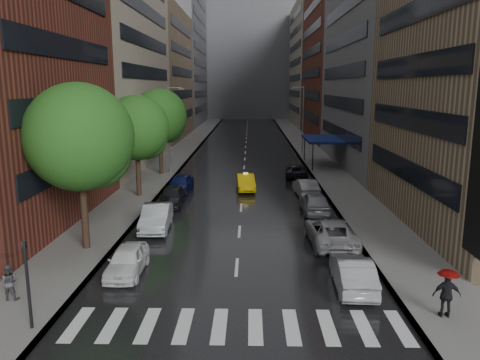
# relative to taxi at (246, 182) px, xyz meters

# --- Properties ---
(ground) EXTENTS (220.00, 220.00, 0.00)m
(ground) POSITION_rel_taxi_xyz_m (-0.28, -22.23, -0.71)
(ground) COLOR gray
(ground) RESTS_ON ground
(road) EXTENTS (14.00, 140.00, 0.01)m
(road) POSITION_rel_taxi_xyz_m (-0.28, 27.77, -0.71)
(road) COLOR black
(road) RESTS_ON ground
(sidewalk_left) EXTENTS (4.00, 140.00, 0.15)m
(sidewalk_left) POSITION_rel_taxi_xyz_m (-9.28, 27.77, -0.64)
(sidewalk_left) COLOR gray
(sidewalk_left) RESTS_ON ground
(sidewalk_right) EXTENTS (4.00, 140.00, 0.15)m
(sidewalk_right) POSITION_rel_taxi_xyz_m (8.72, 27.77, -0.64)
(sidewalk_right) COLOR gray
(sidewalk_right) RESTS_ON ground
(crosswalk) EXTENTS (13.15, 2.80, 0.01)m
(crosswalk) POSITION_rel_taxi_xyz_m (-0.08, -24.23, -0.70)
(crosswalk) COLOR silver
(crosswalk) RESTS_ON ground
(buildings_left) EXTENTS (8.00, 108.00, 38.00)m
(buildings_left) POSITION_rel_taxi_xyz_m (-15.28, 36.56, 15.27)
(buildings_left) COLOR maroon
(buildings_left) RESTS_ON ground
(buildings_right) EXTENTS (8.05, 109.10, 36.00)m
(buildings_right) POSITION_rel_taxi_xyz_m (14.72, 34.47, 14.32)
(buildings_right) COLOR #937A5B
(buildings_right) RESTS_ON ground
(building_far) EXTENTS (40.00, 14.00, 32.00)m
(building_far) POSITION_rel_taxi_xyz_m (-0.28, 95.77, 15.29)
(building_far) COLOR slate
(building_far) RESTS_ON ground
(tree_near) EXTENTS (5.89, 5.89, 9.39)m
(tree_near) POSITION_rel_taxi_xyz_m (-8.88, -15.84, 5.72)
(tree_near) COLOR #382619
(tree_near) RESTS_ON ground
(tree_mid) EXTENTS (5.31, 5.31, 8.46)m
(tree_mid) POSITION_rel_taxi_xyz_m (-8.88, -2.99, 5.07)
(tree_mid) COLOR #382619
(tree_mid) RESTS_ON ground
(tree_far) EXTENTS (5.59, 5.59, 8.91)m
(tree_far) POSITION_rel_taxi_xyz_m (-8.88, 6.98, 5.39)
(tree_far) COLOR #382619
(tree_far) RESTS_ON ground
(taxi) EXTENTS (1.86, 4.44, 1.43)m
(taxi) POSITION_rel_taxi_xyz_m (0.00, 0.00, 0.00)
(taxi) COLOR yellow
(taxi) RESTS_ON ground
(parked_cars_left) EXTENTS (2.15, 22.44, 1.61)m
(parked_cars_left) POSITION_rel_taxi_xyz_m (-5.68, -8.76, 0.06)
(parked_cars_left) COLOR white
(parked_cars_left) RESTS_ON ground
(parked_cars_right) EXTENTS (2.68, 31.30, 1.60)m
(parked_cars_right) POSITION_rel_taxi_xyz_m (5.12, -8.39, 0.03)
(parked_cars_right) COLOR #939398
(parked_cars_right) RESTS_ON ground
(ped_black_umbrella) EXTENTS (0.96, 0.98, 2.09)m
(ped_black_umbrella) POSITION_rel_taxi_xyz_m (-9.91, -22.40, 0.69)
(ped_black_umbrella) COLOR #454549
(ped_black_umbrella) RESTS_ON sidewalk_left
(ped_red_umbrella) EXTENTS (1.11, 0.82, 2.01)m
(ped_red_umbrella) POSITION_rel_taxi_xyz_m (8.17, -23.56, 0.61)
(ped_red_umbrella) COLOR black
(ped_red_umbrella) RESTS_ON sidewalk_right
(traffic_light) EXTENTS (0.18, 0.15, 3.45)m
(traffic_light) POSITION_rel_taxi_xyz_m (-7.88, -24.79, 1.52)
(traffic_light) COLOR black
(traffic_light) RESTS_ON sidewalk_left
(street_lamp_left) EXTENTS (1.74, 0.22, 9.00)m
(street_lamp_left) POSITION_rel_taxi_xyz_m (-8.00, 7.77, 4.18)
(street_lamp_left) COLOR gray
(street_lamp_left) RESTS_ON sidewalk_left
(street_lamp_right) EXTENTS (1.74, 0.22, 9.00)m
(street_lamp_right) POSITION_rel_taxi_xyz_m (7.44, 22.77, 4.18)
(street_lamp_right) COLOR gray
(street_lamp_right) RESTS_ON sidewalk_right
(awning) EXTENTS (4.00, 8.00, 3.12)m
(awning) POSITION_rel_taxi_xyz_m (8.70, 12.77, 2.42)
(awning) COLOR navy
(awning) RESTS_ON sidewalk_right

